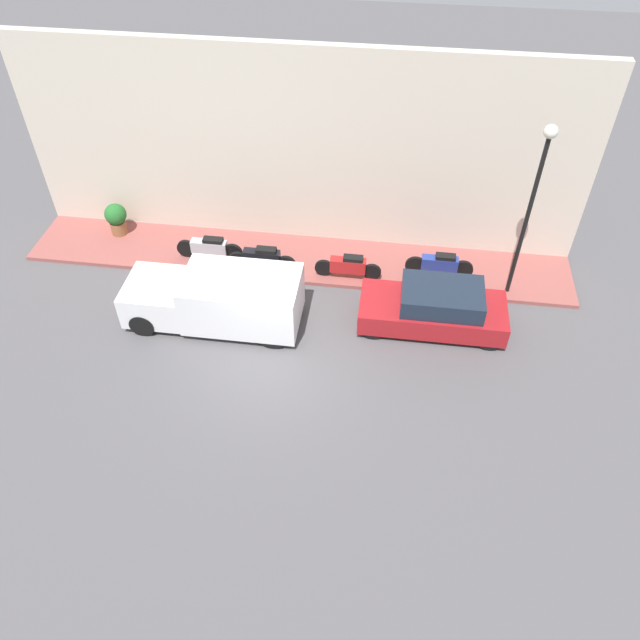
{
  "coord_description": "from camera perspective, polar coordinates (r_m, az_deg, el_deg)",
  "views": [
    {
      "loc": [
        -10.93,
        -2.81,
        12.29
      ],
      "look_at": [
        1.12,
        -1.18,
        0.6
      ],
      "focal_mm": 35.0,
      "sensor_mm": 36.0,
      "label": 1
    }
  ],
  "objects": [
    {
      "name": "motorcycle_blue",
      "position": [
        19.1,
        10.9,
        5.04
      ],
      "size": [
        0.3,
        2.03,
        0.79
      ],
      "color": "navy",
      "rests_on": "sidewalk"
    },
    {
      "name": "delivery_van",
      "position": [
        17.4,
        -9.46,
        1.96
      ],
      "size": [
        1.86,
        4.85,
        1.61
      ],
      "color": "white",
      "rests_on": "ground_plane"
    },
    {
      "name": "ground_plane",
      "position": [
        16.69,
        -4.54,
        -3.75
      ],
      "size": [
        60.0,
        60.0,
        0.0
      ],
      "primitive_type": "plane",
      "color": "#514F51"
    },
    {
      "name": "sidewalk",
      "position": [
        19.78,
        -2.13,
        5.63
      ],
      "size": [
        2.31,
        16.93,
        0.12
      ],
      "color": "#934C47",
      "rests_on": "ground_plane"
    },
    {
      "name": "motorcycle_red",
      "position": [
        18.72,
        2.61,
        4.96
      ],
      "size": [
        0.3,
        2.0,
        0.78
      ],
      "color": "#B21E1E",
      "rests_on": "sidewalk"
    },
    {
      "name": "potted_plant",
      "position": [
        21.45,
        -18.13,
        8.88
      ],
      "size": [
        0.7,
        0.7,
        1.08
      ],
      "color": "brown",
      "rests_on": "sidewalk"
    },
    {
      "name": "parked_car",
      "position": [
        17.45,
        10.46,
        1.07
      ],
      "size": [
        1.68,
        4.02,
        1.34
      ],
      "color": "maroon",
      "rests_on": "ground_plane"
    },
    {
      "name": "streetlamp",
      "position": [
        17.34,
        19.06,
        11.25
      ],
      "size": [
        0.35,
        0.35,
        5.25
      ],
      "color": "black",
      "rests_on": "sidewalk"
    },
    {
      "name": "building_facade",
      "position": [
        19.17,
        -1.72,
        15.25
      ],
      "size": [
        0.3,
        16.93,
        6.23
      ],
      "color": "beige",
      "rests_on": "ground_plane"
    },
    {
      "name": "motorcycle_black",
      "position": [
        19.03,
        -5.3,
        5.65
      ],
      "size": [
        0.3,
        2.08,
        0.83
      ],
      "color": "black",
      "rests_on": "sidewalk"
    },
    {
      "name": "scooter_silver",
      "position": [
        19.72,
        -10.06,
        6.57
      ],
      "size": [
        0.3,
        2.08,
        0.77
      ],
      "color": "#B7B7BF",
      "rests_on": "sidewalk"
    }
  ]
}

